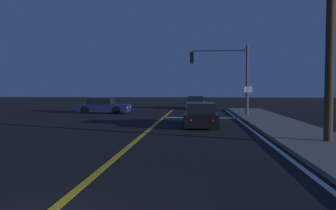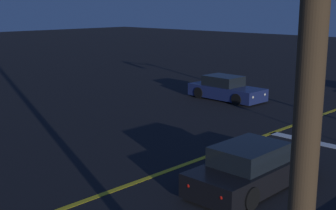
% 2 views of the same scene
% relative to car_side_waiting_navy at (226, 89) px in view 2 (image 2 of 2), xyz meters
% --- Properties ---
extents(lane_line_center, '(0.20, 37.06, 0.01)m').
position_rel_car_side_waiting_navy_xyz_m(lane_line_center, '(5.73, -13.72, -0.58)').
color(lane_line_center, gold).
rests_on(lane_line_center, ground).
extents(stop_bar, '(5.57, 0.50, 0.01)m').
position_rel_car_side_waiting_navy_xyz_m(stop_bar, '(8.52, -4.32, -0.58)').
color(stop_bar, white).
rests_on(stop_bar, ground).
extents(car_side_waiting_navy, '(4.52, 1.97, 1.34)m').
position_rel_car_side_waiting_navy_xyz_m(car_side_waiting_navy, '(0.00, 0.00, 0.00)').
color(car_side_waiting_navy, navy).
rests_on(car_side_waiting_navy, ground).
extents(car_lead_oncoming_black, '(1.90, 4.69, 1.34)m').
position_rel_car_side_waiting_navy_xyz_m(car_lead_oncoming_black, '(8.45, -9.79, 0.00)').
color(car_lead_oncoming_black, black).
rests_on(car_lead_oncoming_black, ground).
extents(utility_pole_right, '(1.81, 0.32, 9.08)m').
position_rel_car_side_waiting_navy_xyz_m(utility_pole_right, '(13.21, -16.01, 4.13)').
color(utility_pole_right, '#42301E').
rests_on(utility_pole_right, ground).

